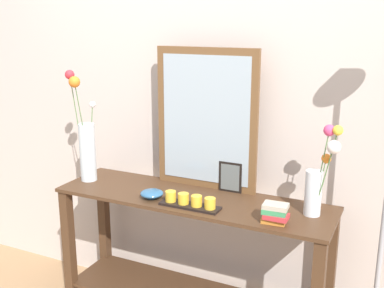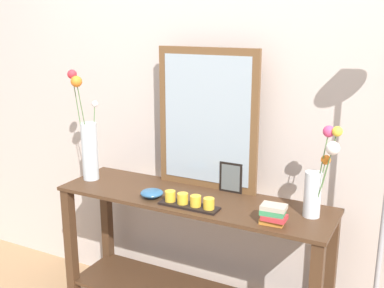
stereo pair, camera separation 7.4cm
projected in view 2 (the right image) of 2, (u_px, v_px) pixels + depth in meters
The scene contains 9 objects.
wall_back at pixel (219, 90), 2.68m from camera, with size 6.40×0.08×2.70m, color beige.
console_table at pixel (192, 250), 2.61m from camera, with size 1.52×0.43×0.81m.
mirror_leaning at pixel (208, 120), 2.59m from camera, with size 0.59×0.03×0.78m.
tall_vase_left at pixel (88, 143), 2.76m from camera, with size 0.12×0.20×0.65m.
vase_right at pixel (318, 180), 2.23m from camera, with size 0.16×0.13×0.46m.
candle_tray at pixel (189, 202), 2.39m from camera, with size 0.32×0.09×0.07m.
picture_frame_small at pixel (231, 178), 2.59m from camera, with size 0.13×0.01×0.17m.
decorative_bowl at pixel (152, 193), 2.52m from camera, with size 0.12×0.12×0.05m.
book_stack at pixel (273, 214), 2.19m from camera, with size 0.13×0.10×0.10m.
Camera 2 is at (1.09, -2.11, 1.74)m, focal length 44.08 mm.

